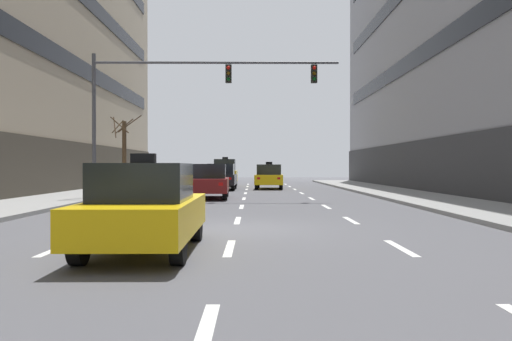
% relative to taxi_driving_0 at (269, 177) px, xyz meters
% --- Properties ---
extents(ground_plane, '(120.00, 120.00, 0.00)m').
position_rel_taxi_driving_0_xyz_m(ground_plane, '(-1.56, -22.80, -0.84)').
color(ground_plane, '#515156').
extents(lane_stripe_l1_s3, '(0.16, 2.00, 0.01)m').
position_rel_taxi_driving_0_xyz_m(lane_stripe_l1_s3, '(-4.84, -25.80, -0.84)').
color(lane_stripe_l1_s3, silver).
rests_on(lane_stripe_l1_s3, ground).
extents(lane_stripe_l1_s4, '(0.16, 2.00, 0.01)m').
position_rel_taxi_driving_0_xyz_m(lane_stripe_l1_s4, '(-4.84, -20.80, -0.84)').
color(lane_stripe_l1_s4, silver).
rests_on(lane_stripe_l1_s4, ground).
extents(lane_stripe_l1_s5, '(0.16, 2.00, 0.01)m').
position_rel_taxi_driving_0_xyz_m(lane_stripe_l1_s5, '(-4.84, -15.80, -0.84)').
color(lane_stripe_l1_s5, silver).
rests_on(lane_stripe_l1_s5, ground).
extents(lane_stripe_l1_s6, '(0.16, 2.00, 0.01)m').
position_rel_taxi_driving_0_xyz_m(lane_stripe_l1_s6, '(-4.84, -10.80, -0.84)').
color(lane_stripe_l1_s6, silver).
rests_on(lane_stripe_l1_s6, ground).
extents(lane_stripe_l1_s7, '(0.16, 2.00, 0.01)m').
position_rel_taxi_driving_0_xyz_m(lane_stripe_l1_s7, '(-4.84, -5.80, -0.84)').
color(lane_stripe_l1_s7, silver).
rests_on(lane_stripe_l1_s7, ground).
extents(lane_stripe_l1_s8, '(0.16, 2.00, 0.01)m').
position_rel_taxi_driving_0_xyz_m(lane_stripe_l1_s8, '(-4.84, -0.80, -0.84)').
color(lane_stripe_l1_s8, silver).
rests_on(lane_stripe_l1_s8, ground).
extents(lane_stripe_l1_s9, '(0.16, 2.00, 0.01)m').
position_rel_taxi_driving_0_xyz_m(lane_stripe_l1_s9, '(-4.84, 4.20, -0.84)').
color(lane_stripe_l1_s9, silver).
rests_on(lane_stripe_l1_s9, ground).
extents(lane_stripe_l1_s10, '(0.16, 2.00, 0.01)m').
position_rel_taxi_driving_0_xyz_m(lane_stripe_l1_s10, '(-4.84, 9.20, -0.84)').
color(lane_stripe_l1_s10, silver).
rests_on(lane_stripe_l1_s10, ground).
extents(lane_stripe_l2_s2, '(0.16, 2.00, 0.01)m').
position_rel_taxi_driving_0_xyz_m(lane_stripe_l2_s2, '(-1.56, -30.80, -0.84)').
color(lane_stripe_l2_s2, silver).
rests_on(lane_stripe_l2_s2, ground).
extents(lane_stripe_l2_s3, '(0.16, 2.00, 0.01)m').
position_rel_taxi_driving_0_xyz_m(lane_stripe_l2_s3, '(-1.56, -25.80, -0.84)').
color(lane_stripe_l2_s3, silver).
rests_on(lane_stripe_l2_s3, ground).
extents(lane_stripe_l2_s4, '(0.16, 2.00, 0.01)m').
position_rel_taxi_driving_0_xyz_m(lane_stripe_l2_s4, '(-1.56, -20.80, -0.84)').
color(lane_stripe_l2_s4, silver).
rests_on(lane_stripe_l2_s4, ground).
extents(lane_stripe_l2_s5, '(0.16, 2.00, 0.01)m').
position_rel_taxi_driving_0_xyz_m(lane_stripe_l2_s5, '(-1.56, -15.80, -0.84)').
color(lane_stripe_l2_s5, silver).
rests_on(lane_stripe_l2_s5, ground).
extents(lane_stripe_l2_s6, '(0.16, 2.00, 0.01)m').
position_rel_taxi_driving_0_xyz_m(lane_stripe_l2_s6, '(-1.56, -10.80, -0.84)').
color(lane_stripe_l2_s6, silver).
rests_on(lane_stripe_l2_s6, ground).
extents(lane_stripe_l2_s7, '(0.16, 2.00, 0.01)m').
position_rel_taxi_driving_0_xyz_m(lane_stripe_l2_s7, '(-1.56, -5.80, -0.84)').
color(lane_stripe_l2_s7, silver).
rests_on(lane_stripe_l2_s7, ground).
extents(lane_stripe_l2_s8, '(0.16, 2.00, 0.01)m').
position_rel_taxi_driving_0_xyz_m(lane_stripe_l2_s8, '(-1.56, -0.80, -0.84)').
color(lane_stripe_l2_s8, silver).
rests_on(lane_stripe_l2_s8, ground).
extents(lane_stripe_l2_s9, '(0.16, 2.00, 0.01)m').
position_rel_taxi_driving_0_xyz_m(lane_stripe_l2_s9, '(-1.56, 4.20, -0.84)').
color(lane_stripe_l2_s9, silver).
rests_on(lane_stripe_l2_s9, ground).
extents(lane_stripe_l2_s10, '(0.16, 2.00, 0.01)m').
position_rel_taxi_driving_0_xyz_m(lane_stripe_l2_s10, '(-1.56, 9.20, -0.84)').
color(lane_stripe_l2_s10, silver).
rests_on(lane_stripe_l2_s10, ground).
extents(lane_stripe_l3_s3, '(0.16, 2.00, 0.01)m').
position_rel_taxi_driving_0_xyz_m(lane_stripe_l3_s3, '(1.73, -25.80, -0.84)').
color(lane_stripe_l3_s3, silver).
rests_on(lane_stripe_l3_s3, ground).
extents(lane_stripe_l3_s4, '(0.16, 2.00, 0.01)m').
position_rel_taxi_driving_0_xyz_m(lane_stripe_l3_s4, '(1.73, -20.80, -0.84)').
color(lane_stripe_l3_s4, silver).
rests_on(lane_stripe_l3_s4, ground).
extents(lane_stripe_l3_s5, '(0.16, 2.00, 0.01)m').
position_rel_taxi_driving_0_xyz_m(lane_stripe_l3_s5, '(1.73, -15.80, -0.84)').
color(lane_stripe_l3_s5, silver).
rests_on(lane_stripe_l3_s5, ground).
extents(lane_stripe_l3_s6, '(0.16, 2.00, 0.01)m').
position_rel_taxi_driving_0_xyz_m(lane_stripe_l3_s6, '(1.73, -10.80, -0.84)').
color(lane_stripe_l3_s6, silver).
rests_on(lane_stripe_l3_s6, ground).
extents(lane_stripe_l3_s7, '(0.16, 2.00, 0.01)m').
position_rel_taxi_driving_0_xyz_m(lane_stripe_l3_s7, '(1.73, -5.80, -0.84)').
color(lane_stripe_l3_s7, silver).
rests_on(lane_stripe_l3_s7, ground).
extents(lane_stripe_l3_s8, '(0.16, 2.00, 0.01)m').
position_rel_taxi_driving_0_xyz_m(lane_stripe_l3_s8, '(1.73, -0.80, -0.84)').
color(lane_stripe_l3_s8, silver).
rests_on(lane_stripe_l3_s8, ground).
extents(lane_stripe_l3_s9, '(0.16, 2.00, 0.01)m').
position_rel_taxi_driving_0_xyz_m(lane_stripe_l3_s9, '(1.73, 4.20, -0.84)').
color(lane_stripe_l3_s9, silver).
rests_on(lane_stripe_l3_s9, ground).
extents(lane_stripe_l3_s10, '(0.16, 2.00, 0.01)m').
position_rel_taxi_driving_0_xyz_m(lane_stripe_l3_s10, '(1.73, 9.20, -0.84)').
color(lane_stripe_l3_s10, silver).
rests_on(lane_stripe_l3_s10, ground).
extents(taxi_driving_0, '(2.09, 4.61, 1.89)m').
position_rel_taxi_driving_0_xyz_m(taxi_driving_0, '(0.00, 0.00, 0.00)').
color(taxi_driving_0, black).
rests_on(taxi_driving_0, ground).
extents(car_driving_1, '(1.97, 4.67, 1.75)m').
position_rel_taxi_driving_0_xyz_m(car_driving_1, '(-3.25, -1.37, 0.02)').
color(car_driving_1, black).
rests_on(car_driving_1, ground).
extents(car_driving_2, '(2.02, 4.56, 1.69)m').
position_rel_taxi_driving_0_xyz_m(car_driving_2, '(-3.28, -10.62, -0.01)').
color(car_driving_2, black).
rests_on(car_driving_2, ground).
extents(taxi_driving_3, '(1.86, 4.41, 2.31)m').
position_rel_taxi_driving_0_xyz_m(taxi_driving_3, '(-3.33, 4.79, 0.22)').
color(taxi_driving_3, black).
rests_on(taxi_driving_3, ground).
extents(taxi_driving_4, '(1.84, 4.35, 1.80)m').
position_rel_taxi_driving_0_xyz_m(taxi_driving_4, '(-3.09, -26.21, -0.04)').
color(taxi_driving_4, black).
rests_on(taxi_driving_4, ground).
extents(traffic_signal_0, '(11.50, 0.35, 6.68)m').
position_rel_taxi_driving_0_xyz_m(traffic_signal_0, '(-4.49, -11.77, 4.22)').
color(traffic_signal_0, '#4C4C51').
rests_on(traffic_signal_0, sidewalk_left).
extents(street_tree_0, '(1.86, 1.86, 4.92)m').
position_rel_taxi_driving_0_xyz_m(street_tree_0, '(-9.72, -1.59, 1.72)').
color(street_tree_0, '#4C3823').
rests_on(street_tree_0, sidewalk_left).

